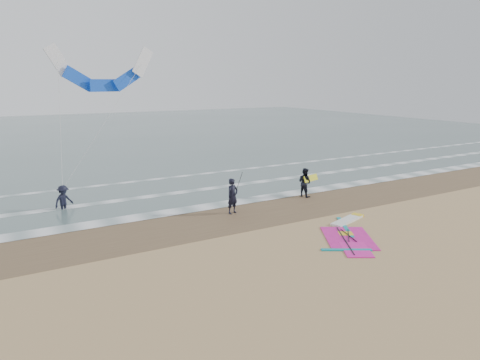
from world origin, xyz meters
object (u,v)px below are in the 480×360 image
person_standing (233,196)px  person_walking (305,182)px  person_wading (63,195)px  surf_kite (103,73)px  windsurf_rig (349,233)px

person_standing → person_walking: 5.66m
person_wading → surf_kite: surf_kite is taller
person_walking → surf_kite: 14.56m
windsurf_rig → person_standing: person_standing is taller
person_standing → person_walking: (5.59, 0.88, -0.06)m
person_walking → person_wading: 14.20m
surf_kite → windsurf_rig: bearing=-62.1°
person_walking → person_wading: person_walking is taller
windsurf_rig → surf_kite: bearing=117.9°
windsurf_rig → person_walking: size_ratio=2.79×
windsurf_rig → person_standing: bearing=120.7°
person_walking → windsurf_rig: bearing=144.3°
windsurf_rig → person_wading: (-11.20, 10.77, 0.85)m
person_standing → person_wading: (-7.92, 5.24, -0.09)m
windsurf_rig → person_standing: 6.50m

